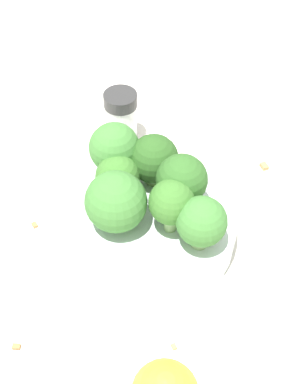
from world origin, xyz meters
TOP-DOWN VIEW (x-y plane):
  - ground_plane at (0.00, 0.00)m, footprint 3.00×3.00m
  - bowl at (0.00, 0.00)m, footprint 0.18×0.18m
  - broccoli_floret_0 at (0.02, 0.02)m, footprint 0.06×0.06m
  - broccoli_floret_1 at (-0.03, 0.01)m, footprint 0.04×0.04m
  - broccoli_floret_2 at (-0.00, -0.04)m, footprint 0.05×0.05m
  - broccoli_floret_3 at (0.04, -0.05)m, footprint 0.05×0.05m
  - broccoli_floret_4 at (-0.03, -0.02)m, footprint 0.05×0.05m
  - broccoli_floret_5 at (0.03, -0.02)m, footprint 0.04×0.04m
  - broccoli_floret_6 at (-0.06, 0.02)m, footprint 0.05×0.05m
  - pepper_shaker at (0.06, -0.14)m, footprint 0.04×0.04m
  - almond_crumb_0 at (0.06, -0.14)m, footprint 0.00×0.01m
  - almond_crumb_1 at (0.08, 0.14)m, footprint 0.01×0.01m
  - almond_crumb_2 at (-0.11, -0.12)m, footprint 0.01×0.01m
  - almond_crumb_3 at (0.11, 0.01)m, footprint 0.01×0.01m
  - almond_crumb_4 at (-0.05, 0.11)m, footprint 0.01×0.01m

SIDE VIEW (x-z plane):
  - ground_plane at x=0.00m, z-range 0.00..0.00m
  - almond_crumb_0 at x=0.06m, z-range 0.00..0.01m
  - almond_crumb_4 at x=-0.05m, z-range 0.00..0.01m
  - almond_crumb_3 at x=0.11m, z-range 0.00..0.01m
  - almond_crumb_1 at x=0.08m, z-range 0.00..0.01m
  - almond_crumb_2 at x=-0.11m, z-range 0.00..0.01m
  - bowl at x=0.00m, z-range 0.00..0.03m
  - pepper_shaker at x=0.06m, z-range 0.00..0.07m
  - broccoli_floret_5 at x=0.03m, z-range 0.04..0.09m
  - broccoli_floret_6 at x=-0.06m, z-range 0.04..0.09m
  - broccoli_floret_2 at x=0.00m, z-range 0.04..0.09m
  - broccoli_floret_0 at x=0.02m, z-range 0.04..0.10m
  - broccoli_floret_1 at x=-0.03m, z-range 0.04..0.10m
  - broccoli_floret_3 at x=0.04m, z-range 0.04..0.10m
  - broccoli_floret_4 at x=-0.03m, z-range 0.04..0.11m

